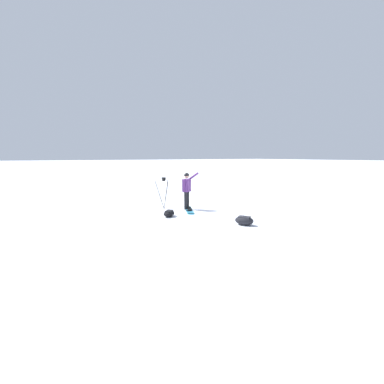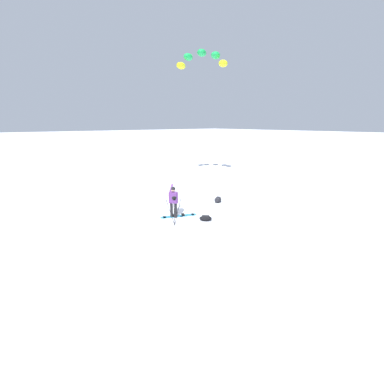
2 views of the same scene
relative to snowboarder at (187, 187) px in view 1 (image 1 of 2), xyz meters
name	(u,v)px [view 1 (image 1 of 2)]	position (x,y,z in m)	size (l,w,h in m)	color
ground_plane	(196,210)	(-0.27, 0.30, -0.97)	(300.00, 300.00, 0.00)	white
snowboarder	(187,187)	(0.00, 0.00, 0.00)	(0.71, 0.52, 1.62)	black
snowboard	(189,210)	(0.05, 0.28, -0.94)	(0.95, 1.74, 0.10)	teal
gear_bag_large	(169,213)	(1.34, 0.95, -0.84)	(0.70, 0.70, 0.24)	black
camera_tripod	(164,187)	(0.85, -0.55, 0.03)	(0.65, 0.66, 1.40)	#262628
gear_bag_small	(244,220)	(-0.27, 3.42, -0.80)	(0.65, 0.74, 0.31)	black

